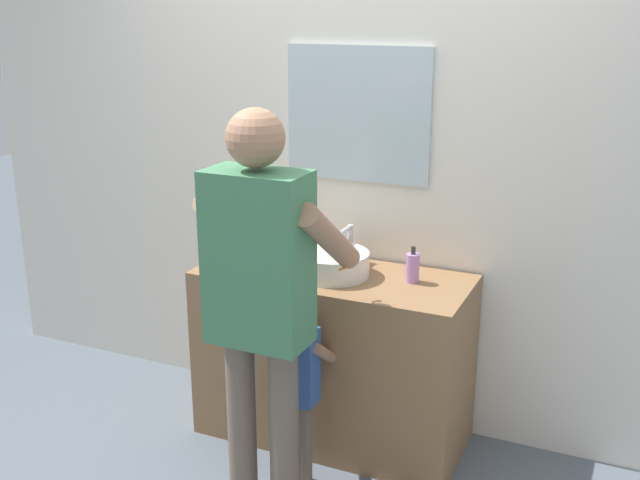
{
  "coord_description": "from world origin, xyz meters",
  "views": [
    {
      "loc": [
        1.29,
        -2.69,
        2.01
      ],
      "look_at": [
        0.0,
        0.15,
        1.03
      ],
      "focal_mm": 42.53,
      "sensor_mm": 36.0,
      "label": 1
    }
  ],
  "objects_px": {
    "toothbrush_cup": "(260,255)",
    "soap_bottle": "(413,268)",
    "child_toddler": "(295,375)",
    "adult_parent": "(261,283)"
  },
  "relations": [
    {
      "from": "toothbrush_cup",
      "to": "soap_bottle",
      "type": "height_order",
      "value": "toothbrush_cup"
    },
    {
      "from": "child_toddler",
      "to": "toothbrush_cup",
      "type": "bearing_deg",
      "value": 135.1
    },
    {
      "from": "toothbrush_cup",
      "to": "adult_parent",
      "type": "relative_size",
      "value": 0.12
    },
    {
      "from": "soap_bottle",
      "to": "child_toddler",
      "type": "relative_size",
      "value": 0.2
    },
    {
      "from": "soap_bottle",
      "to": "adult_parent",
      "type": "distance_m",
      "value": 0.79
    },
    {
      "from": "toothbrush_cup",
      "to": "adult_parent",
      "type": "xyz_separation_m",
      "value": [
        0.33,
        -0.59,
        0.11
      ]
    },
    {
      "from": "soap_bottle",
      "to": "adult_parent",
      "type": "relative_size",
      "value": 0.1
    },
    {
      "from": "adult_parent",
      "to": "child_toddler",
      "type": "bearing_deg",
      "value": 84.43
    },
    {
      "from": "soap_bottle",
      "to": "child_toddler",
      "type": "bearing_deg",
      "value": -128.73
    },
    {
      "from": "toothbrush_cup",
      "to": "child_toddler",
      "type": "distance_m",
      "value": 0.63
    }
  ]
}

